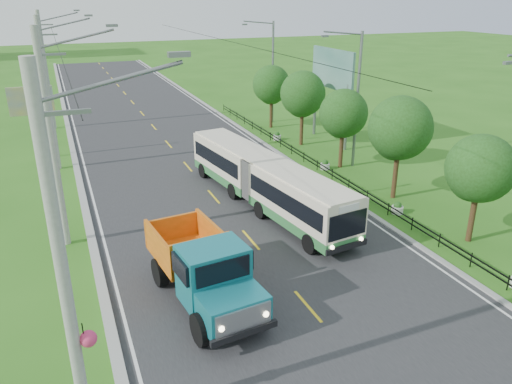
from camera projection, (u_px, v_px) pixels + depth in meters
ground at (308, 307)px, 19.12m from camera, size 240.00×240.00×0.00m
road at (181, 158)px, 36.35m from camera, size 14.00×120.00×0.02m
curb_left at (77, 170)px, 33.83m from camera, size 0.40×120.00×0.15m
curb_right at (271, 148)px, 38.83m from camera, size 0.30×120.00×0.10m
edge_line_left at (85, 169)px, 34.04m from camera, size 0.12×120.00×0.00m
edge_line_right at (265, 149)px, 38.66m from camera, size 0.12×120.00×0.00m
centre_dash at (308, 306)px, 19.11m from camera, size 0.12×2.20×0.00m
railing_right at (317, 166)px, 33.86m from camera, size 0.04×40.00×0.60m
pole_nearest at (66, 275)px, 11.85m from camera, size 3.51×0.44×10.00m
pole_near at (53, 141)px, 22.12m from camera, size 3.51×0.32×10.00m
pole_mid at (49, 94)px, 32.47m from camera, size 3.51×0.32×10.00m
pole_far at (46, 70)px, 42.81m from camera, size 3.51×0.32×10.00m
tree_second at (479, 171)px, 23.09m from camera, size 3.18×3.26×5.30m
tree_third at (399, 131)px, 28.09m from camera, size 3.60×3.62×6.00m
tree_fourth at (343, 116)px, 33.41m from camera, size 3.24×3.31×5.40m
tree_fifth at (302, 96)px, 38.49m from camera, size 3.48×3.52×5.80m
tree_back at (271, 86)px, 43.73m from camera, size 3.30×3.36×5.50m
streetlight_mid at (356, 95)px, 33.08m from camera, size 3.02×0.20×9.07m
streetlight_far at (271, 69)px, 45.15m from camera, size 3.02×0.20×9.07m
planter_near at (397, 208)px, 27.18m from camera, size 0.64×0.64×0.67m
planter_mid at (325, 165)px, 34.07m from camera, size 0.64×0.64×0.67m
planter_far at (277, 136)px, 40.97m from camera, size 0.64×0.64×0.67m
billboard_left at (32, 106)px, 35.08m from camera, size 3.00×0.20×5.20m
billboard_right at (332, 75)px, 38.67m from camera, size 0.24×6.00×7.30m
bus at (265, 178)px, 27.64m from camera, size 4.26×14.43×2.75m
dump_truck at (204, 266)px, 18.88m from camera, size 3.27×6.87×2.78m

